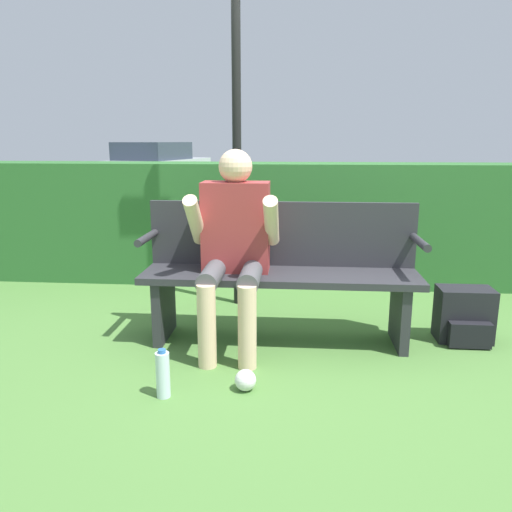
% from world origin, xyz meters
% --- Properties ---
extents(ground_plane, '(40.00, 40.00, 0.00)m').
position_xyz_m(ground_plane, '(0.00, 0.00, 0.00)').
color(ground_plane, '#4C7A38').
extents(hedge_back, '(12.00, 0.57, 1.12)m').
position_xyz_m(hedge_back, '(0.00, 1.51, 0.56)').
color(hedge_back, '#2D662D').
rests_on(hedge_back, ground).
extents(park_bench, '(1.81, 0.44, 0.92)m').
position_xyz_m(park_bench, '(0.00, 0.07, 0.48)').
color(park_bench, '#2D2D33').
rests_on(park_bench, ground).
extents(person_seated, '(0.57, 0.64, 1.27)m').
position_xyz_m(person_seated, '(-0.29, -0.06, 0.71)').
color(person_seated, '#993333').
rests_on(person_seated, ground).
extents(backpack, '(0.36, 0.29, 0.36)m').
position_xyz_m(backpack, '(1.24, 0.11, 0.17)').
color(backpack, black).
rests_on(backpack, ground).
extents(water_bottle, '(0.07, 0.07, 0.27)m').
position_xyz_m(water_bottle, '(-0.58, -0.81, 0.13)').
color(water_bottle, silver).
rests_on(water_bottle, ground).
extents(signpost, '(0.44, 0.09, 2.79)m').
position_xyz_m(signpost, '(-0.37, 0.77, 1.61)').
color(signpost, black).
rests_on(signpost, ground).
extents(parked_car, '(2.70, 4.79, 1.28)m').
position_xyz_m(parked_car, '(-4.15, 11.43, 0.61)').
color(parked_car, '#B7BCC6').
rests_on(parked_car, ground).
extents(litter_crumple, '(0.12, 0.12, 0.12)m').
position_xyz_m(litter_crumple, '(-0.16, -0.70, 0.06)').
color(litter_crumple, silver).
rests_on(litter_crumple, ground).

